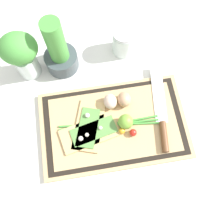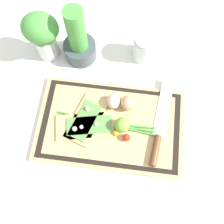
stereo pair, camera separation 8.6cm
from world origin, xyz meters
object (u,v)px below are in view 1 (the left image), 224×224
Objects in this scene: lime at (126,122)px; herb_pot at (59,53)px; herb_glass at (21,53)px; cherry_tomato_yellow at (122,131)px; pizza_slice_near at (90,133)px; egg_brown at (124,99)px; egg_pink at (109,102)px; pizza_slice_far at (89,126)px; knife at (162,121)px; cherry_tomato_red at (133,133)px; sauce_jar at (124,43)px.

lime is 0.33m from herb_pot.
herb_pot is at bearing 2.70° from herb_glass.
herb_glass is (-0.28, 0.29, 0.09)m from cherry_tomato_yellow.
cherry_tomato_yellow is (0.10, -0.01, 0.01)m from pizza_slice_near.
egg_brown is 1.00× the size of egg_pink.
lime reaches higher than egg_brown.
egg_pink is at bearing 41.20° from pizza_slice_far.
egg_pink is at bearing -35.21° from herb_glass.
knife is 0.14m from cherry_tomato_yellow.
egg_brown is 1.06× the size of lime.
cherry_tomato_red is 0.44m from herb_glass.
knife is at bearing -32.88° from herb_glass.
cherry_tomato_yellow is 0.09× the size of herb_pot.
pizza_slice_near is at bearing -118.15° from sauce_jar.
sauce_jar is at bearing 7.11° from herb_pot.
knife is 0.11m from cherry_tomato_red.
lime is at bearing -99.03° from sauce_jar.
knife is at bearing 0.19° from pizza_slice_near.
herb_glass is (-0.31, 0.18, 0.08)m from egg_brown.
egg_brown is 0.22× the size of herb_pot.
egg_brown is 0.08m from lime.
pizza_slice_near reaches higher than knife.
lime is at bearing -62.12° from egg_pink.
lime is (-0.12, 0.01, 0.02)m from knife.
pizza_slice_near and cherry_tomato_red have the same top height.
egg_brown reaches higher than cherry_tomato_yellow.
herb_pot is (-0.18, 0.27, 0.04)m from lime.
herb_pot reaches higher than herb_glass.
egg_brown is at bearing -99.72° from sauce_jar.
pizza_slice_far reaches higher than cherry_tomato_yellow.
herb_pot is at bearing -172.89° from sauce_jar.
egg_pink is 0.50× the size of sauce_jar.
pizza_slice_far is 0.15m from egg_brown.
herb_pot reaches higher than egg_pink.
cherry_tomato_yellow is at bearing -45.16° from herb_glass.
herb_glass is (-0.18, 0.25, 0.09)m from pizza_slice_far.
pizza_slice_near is 0.14m from cherry_tomato_red.
herb_glass reaches higher than pizza_slice_far.
knife is 6.09× the size of egg_brown.
pizza_slice_near is 0.29m from herb_pot.
cherry_tomato_yellow is 0.34m from herb_pot.
pizza_slice_far is 0.82× the size of herb_pot.
egg_pink is 2.47× the size of cherry_tomato_yellow.
cherry_tomato_yellow is (0.10, -0.03, 0.01)m from pizza_slice_far.
pizza_slice_far is 0.60× the size of knife.
sauce_jar reaches higher than cherry_tomato_yellow.
cherry_tomato_red is at bearing -94.88° from sauce_jar.
pizza_slice_far is 0.24m from knife.
egg_pink is at bearing -112.26° from sauce_jar.
pizza_slice_near is 0.10m from cherry_tomato_yellow.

